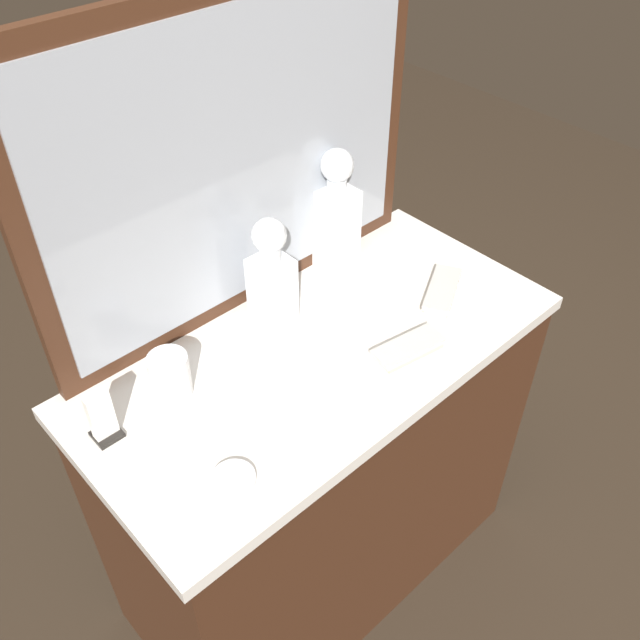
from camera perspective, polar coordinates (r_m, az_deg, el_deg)
ground_plane at (r=2.15m, az=0.00°, el=-18.94°), size 6.00×6.00×0.00m
dresser at (r=1.79m, az=0.00°, el=-12.19°), size 1.05×0.51×0.85m
dresser_mirror at (r=1.42m, az=-6.67°, el=12.70°), size 0.93×0.03×0.68m
crystal_decanter_rear at (r=1.47m, az=-3.95°, el=3.00°), size 0.08×0.08×0.26m
crystal_decanter_center at (r=1.62m, az=1.33°, el=8.02°), size 0.08×0.08×0.31m
crystal_tumbler_rear at (r=1.39m, az=-12.12°, el=-4.55°), size 0.08×0.08×0.09m
silver_brush_front at (r=1.46m, az=7.24°, el=-2.33°), size 0.17×0.09×0.02m
silver_brush_right at (r=1.62m, az=9.94°, el=2.36°), size 0.17×0.13×0.02m
porcelain_dish at (r=1.26m, az=-7.08°, el=-12.76°), size 0.08×0.08×0.01m
napkin_holder at (r=1.34m, az=-17.34°, el=-7.74°), size 0.05×0.05×0.11m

